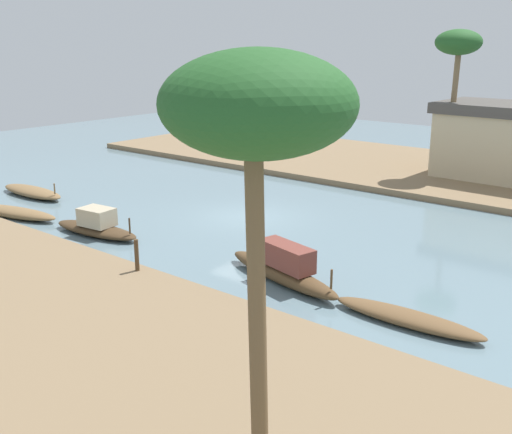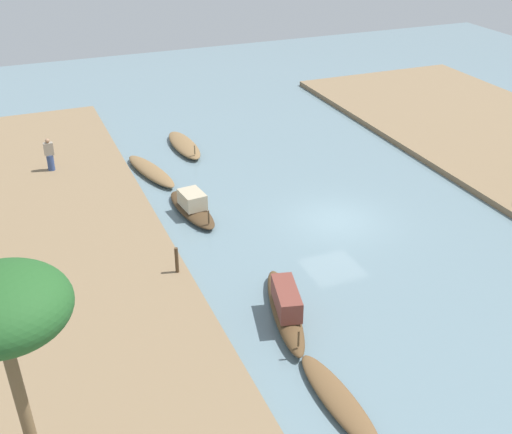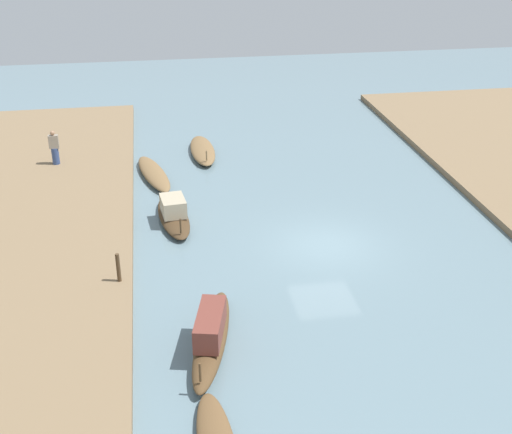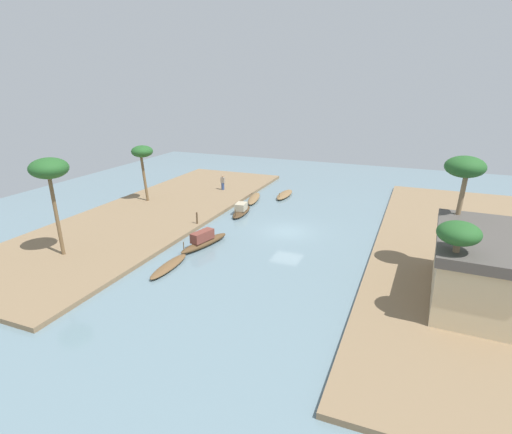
{
  "view_description": "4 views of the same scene",
  "coord_description": "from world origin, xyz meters",
  "px_view_note": "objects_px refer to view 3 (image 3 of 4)",
  "views": [
    {
      "loc": [
        16.52,
        -19.84,
        7.48
      ],
      "look_at": [
        1.21,
        -0.92,
        0.43
      ],
      "focal_mm": 43.19,
      "sensor_mm": 36.0,
      "label": 1
    },
    {
      "loc": [
        22.41,
        -12.94,
        13.83
      ],
      "look_at": [
        -0.92,
        -3.46,
        0.43
      ],
      "focal_mm": 45.95,
      "sensor_mm": 36.0,
      "label": 2
    },
    {
      "loc": [
        22.04,
        -6.37,
        12.39
      ],
      "look_at": [
        -0.6,
        -2.66,
        1.15
      ],
      "focal_mm": 46.92,
      "sensor_mm": 36.0,
      "label": 3
    },
    {
      "loc": [
        31.53,
        9.91,
        12.27
      ],
      "look_at": [
        0.21,
        -2.85,
        1.03
      ],
      "focal_mm": 28.56,
      "sensor_mm": 36.0,
      "label": 4
    }
  ],
  "objects_px": {
    "sampan_upstream_small": "(173,214)",
    "sampan_midstream": "(203,150)",
    "mooring_post": "(118,268)",
    "person_on_near_bank": "(55,149)",
    "sampan_near_left_bank": "(211,334)",
    "sampan_with_red_awning": "(154,174)"
  },
  "relations": [
    {
      "from": "sampan_midstream",
      "to": "person_on_near_bank",
      "type": "relative_size",
      "value": 2.62
    },
    {
      "from": "sampan_upstream_small",
      "to": "sampan_near_left_bank",
      "type": "bearing_deg",
      "value": -1.85
    },
    {
      "from": "sampan_with_red_awning",
      "to": "sampan_upstream_small",
      "type": "height_order",
      "value": "sampan_upstream_small"
    },
    {
      "from": "sampan_upstream_small",
      "to": "mooring_post",
      "type": "bearing_deg",
      "value": -29.4
    },
    {
      "from": "sampan_midstream",
      "to": "sampan_with_red_awning",
      "type": "distance_m",
      "value": 3.8
    },
    {
      "from": "mooring_post",
      "to": "sampan_near_left_bank",
      "type": "bearing_deg",
      "value": 36.25
    },
    {
      "from": "sampan_midstream",
      "to": "sampan_near_left_bank",
      "type": "distance_m",
      "value": 16.43
    },
    {
      "from": "sampan_with_red_awning",
      "to": "mooring_post",
      "type": "xyz_separation_m",
      "value": [
        9.82,
        -1.41,
        0.62
      ]
    },
    {
      "from": "person_on_near_bank",
      "to": "mooring_post",
      "type": "bearing_deg",
      "value": 104.94
    },
    {
      "from": "sampan_midstream",
      "to": "mooring_post",
      "type": "relative_size",
      "value": 4.22
    },
    {
      "from": "sampan_midstream",
      "to": "sampan_with_red_awning",
      "type": "xyz_separation_m",
      "value": [
        2.77,
        -2.59,
        -0.0
      ]
    },
    {
      "from": "mooring_post",
      "to": "sampan_upstream_small",
      "type": "bearing_deg",
      "value": 156.92
    },
    {
      "from": "person_on_near_bank",
      "to": "sampan_midstream",
      "type": "bearing_deg",
      "value": -173.17
    },
    {
      "from": "sampan_near_left_bank",
      "to": "mooring_post",
      "type": "height_order",
      "value": "mooring_post"
    },
    {
      "from": "sampan_with_red_awning",
      "to": "mooring_post",
      "type": "bearing_deg",
      "value": -20.55
    },
    {
      "from": "sampan_upstream_small",
      "to": "sampan_midstream",
      "type": "bearing_deg",
      "value": 159.76
    },
    {
      "from": "sampan_midstream",
      "to": "sampan_upstream_small",
      "type": "distance_m",
      "value": 7.91
    },
    {
      "from": "sampan_with_red_awning",
      "to": "person_on_near_bank",
      "type": "height_order",
      "value": "person_on_near_bank"
    },
    {
      "from": "sampan_upstream_small",
      "to": "mooring_post",
      "type": "xyz_separation_m",
      "value": [
        4.92,
        -2.1,
        0.47
      ]
    },
    {
      "from": "sampan_midstream",
      "to": "person_on_near_bank",
      "type": "distance_m",
      "value": 7.38
    },
    {
      "from": "sampan_near_left_bank",
      "to": "sampan_with_red_awning",
      "type": "xyz_separation_m",
      "value": [
        -13.61,
        -1.37,
        -0.26
      ]
    },
    {
      "from": "sampan_with_red_awning",
      "to": "sampan_upstream_small",
      "type": "xyz_separation_m",
      "value": [
        4.9,
        0.69,
        0.16
      ]
    }
  ]
}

